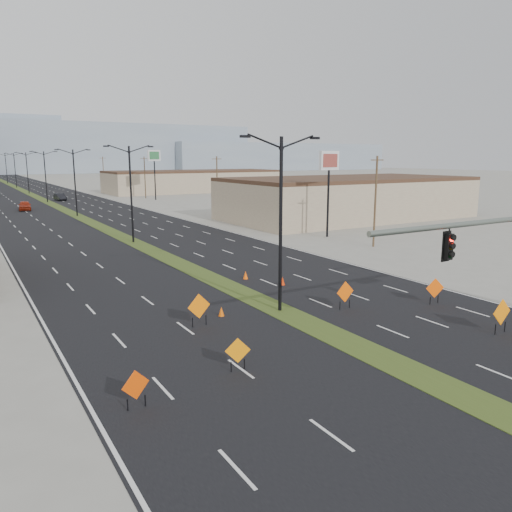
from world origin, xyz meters
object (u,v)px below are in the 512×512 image
streetlight_1 (131,191)px  construction_sign_4 (502,313)px  car_mid (60,197)px  construction_sign_0 (136,386)px  streetlight_5 (15,169)px  construction_sign_2 (199,307)px  streetlight_0 (281,219)px  construction_sign_3 (345,293)px  streetlight_3 (45,175)px  pole_sign_east_far (154,159)px  construction_sign_5 (435,289)px  cone_0 (221,311)px  pole_sign_east_near (329,167)px  car_left (25,206)px  cone_3 (200,306)px  streetlight_6 (6,167)px  cone_2 (246,275)px  streetlight_4 (27,171)px  streetlight_2 (75,180)px  construction_sign_1 (238,352)px  cone_1 (283,281)px

streetlight_1 → construction_sign_4: streetlight_1 is taller
car_mid → construction_sign_0: size_ratio=3.04×
streetlight_5 → construction_sign_2: size_ratio=5.58×
streetlight_0 → construction_sign_3: streetlight_0 is taller
streetlight_1 → streetlight_3: size_ratio=1.00×
streetlight_1 → pole_sign_east_far: 54.01m
construction_sign_0 → construction_sign_4: bearing=-19.5°
construction_sign_5 → cone_0: bearing=177.3°
streetlight_1 → construction_sign_4: size_ratio=5.48×
pole_sign_east_near → car_left: bearing=105.2°
streetlight_0 → pole_sign_east_near: (20.03, 20.38, 2.37)m
construction_sign_0 → cone_3: bearing=40.3°
construction_sign_2 → streetlight_5: bearing=82.2°
streetlight_3 → streetlight_1: bearing=-90.0°
streetlight_0 → construction_sign_3: 5.89m
streetlight_3 → construction_sign_5: bearing=-84.2°
car_mid → cone_3: bearing=-100.7°
streetlight_6 → pole_sign_east_near: bearing=-82.3°
streetlight_1 → pole_sign_east_near: 21.56m
cone_3 → car_left: bearing=91.5°
construction_sign_0 → cone_2: 19.70m
construction_sign_2 → construction_sign_3: construction_sign_2 is taller
streetlight_3 → cone_3: streetlight_3 is taller
construction_sign_2 → cone_2: 10.74m
streetlight_1 → construction_sign_5: bearing=-74.3°
car_mid → streetlight_4: bearing=90.4°
pole_sign_east_near → streetlight_3: bearing=94.7°
cone_3 → pole_sign_east_far: 80.01m
streetlight_2 → construction_sign_4: streetlight_2 is taller
streetlight_6 → construction_sign_1: bearing=-92.0°
construction_sign_4 → construction_sign_0: bearing=174.1°
streetlight_3 → cone_1: 79.35m
car_left → construction_sign_3: (9.34, -70.79, 0.19)m
streetlight_2 → construction_sign_0: 64.13m
construction_sign_3 → streetlight_5: bearing=90.5°
construction_sign_1 → cone_2: (8.29, 13.82, -0.54)m
construction_sign_2 → streetlight_0: bearing=-5.0°
construction_sign_4 → streetlight_2: bearing=96.8°
streetlight_3 → cone_2: size_ratio=16.08×
pole_sign_east_far → streetlight_5: bearing=84.1°
streetlight_1 → construction_sign_5: streetlight_1 is taller
construction_sign_1 → cone_2: size_ratio=2.34×
streetlight_2 → pole_sign_east_near: streetlight_2 is taller
pole_sign_east_far → cone_0: bearing=-131.3°
streetlight_6 → car_left: 99.17m
cone_1 → streetlight_4: bearing=91.9°
streetlight_5 → cone_0: streetlight_5 is taller
construction_sign_4 → cone_1: (-4.07, 13.89, -0.78)m
construction_sign_3 → construction_sign_5: (5.41, -2.03, -0.05)m
streetlight_3 → construction_sign_2: size_ratio=5.58×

